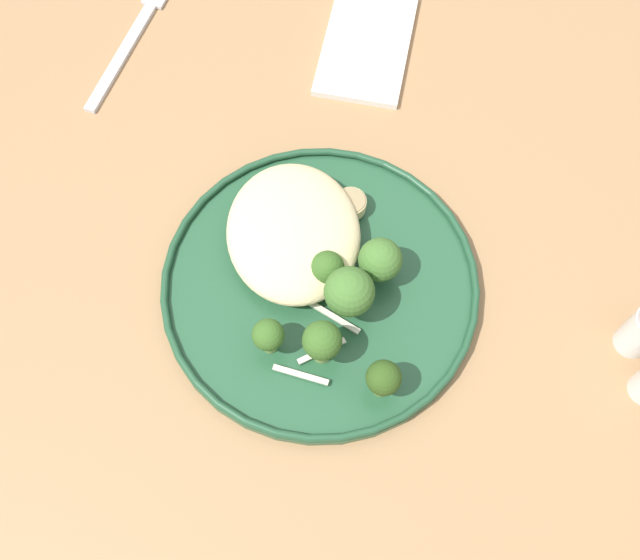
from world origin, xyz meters
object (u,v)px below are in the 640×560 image
object	(u,v)px
broccoli_floret_right_tilted	(383,379)
broccoli_floret_front_edge	(349,292)
folded_napkin	(366,45)
seared_scallop_large_seared	(351,204)
broccoli_floret_center_pile	(322,342)
dinner_fork	(132,39)
broccoli_floret_near_rim	(327,269)
seared_scallop_left_edge	(293,273)
broccoli_floret_left_leaning	(380,260)
seared_scallop_rear_pale	(271,246)
seared_scallop_on_noodles	(262,229)
dinner_plate	(320,285)
broccoli_floret_split_head	(268,336)
seared_scallop_right_edge	(291,238)

from	to	relation	value
broccoli_floret_right_tilted	broccoli_floret_front_edge	distance (m)	0.08
broccoli_floret_right_tilted	folded_napkin	xyz separation A→B (m)	(-0.38, 0.05, -0.04)
seared_scallop_large_seared	folded_napkin	size ratio (longest dim) A/B	0.20
broccoli_floret_center_pile	dinner_fork	world-z (taller)	broccoli_floret_center_pile
seared_scallop_large_seared	broccoli_floret_near_rim	distance (m)	0.08
seared_scallop_left_edge	broccoli_floret_center_pile	distance (m)	0.08
seared_scallop_left_edge	broccoli_floret_left_leaning	xyz separation A→B (m)	(0.01, 0.08, 0.02)
seared_scallop_rear_pale	dinner_fork	bearing A→B (deg)	-155.94
broccoli_floret_center_pile	broccoli_floret_right_tilted	xyz separation A→B (m)	(0.04, 0.05, -0.01)
seared_scallop_left_edge	broccoli_floret_near_rim	size ratio (longest dim) A/B	0.63
seared_scallop_rear_pale	broccoli_floret_right_tilted	bearing A→B (deg)	29.17
seared_scallop_on_noodles	broccoli_floret_center_pile	xyz separation A→B (m)	(0.12, 0.04, 0.02)
dinner_plate	broccoli_floret_front_edge	distance (m)	0.06
broccoli_floret_front_edge	dinner_fork	distance (m)	0.39
broccoli_floret_split_head	broccoli_floret_right_tilted	bearing A→B (deg)	60.83
broccoli_floret_front_edge	dinner_fork	size ratio (longest dim) A/B	0.37
seared_scallop_right_edge	broccoli_floret_left_leaning	distance (m)	0.09
broccoli_floret_left_leaning	dinner_fork	distance (m)	0.38
broccoli_floret_center_pile	dinner_fork	size ratio (longest dim) A/B	0.33
broccoli_floret_right_tilted	folded_napkin	bearing A→B (deg)	173.00
seared_scallop_right_edge	broccoli_floret_right_tilted	world-z (taller)	broccoli_floret_right_tilted
dinner_fork	broccoli_floret_left_leaning	bearing A→B (deg)	34.83
broccoli_floret_left_leaning	dinner_fork	xyz separation A→B (m)	(-0.31, -0.22, -0.04)
broccoli_floret_center_pile	seared_scallop_rear_pale	bearing A→B (deg)	-162.49
seared_scallop_on_noodles	broccoli_floret_left_leaning	bearing A→B (deg)	61.64
dinner_fork	folded_napkin	size ratio (longest dim) A/B	1.16
dinner_plate	dinner_fork	world-z (taller)	dinner_plate
seared_scallop_large_seared	seared_scallop_on_noodles	size ratio (longest dim) A/B	0.99
broccoli_floret_right_tilted	folded_napkin	distance (m)	0.38
broccoli_floret_left_leaning	folded_napkin	bearing A→B (deg)	173.31
broccoli_floret_near_rim	folded_napkin	xyz separation A→B (m)	(-0.27, 0.08, -0.03)
seared_scallop_right_edge	broccoli_floret_front_edge	xyz separation A→B (m)	(0.07, 0.04, 0.03)
broccoli_floret_near_rim	dinner_fork	bearing A→B (deg)	-151.34
seared_scallop_rear_pale	seared_scallop_left_edge	bearing A→B (deg)	31.73
dinner_plate	seared_scallop_on_noodles	xyz separation A→B (m)	(-0.06, -0.05, 0.01)
broccoli_floret_center_pile	broccoli_floret_split_head	bearing A→B (deg)	-107.31
broccoli_floret_front_edge	dinner_plate	bearing A→B (deg)	-143.05
seared_scallop_right_edge	broccoli_floret_center_pile	distance (m)	0.12
seared_scallop_left_edge	folded_napkin	world-z (taller)	seared_scallop_left_edge
seared_scallop_left_edge	broccoli_floret_front_edge	size ratio (longest dim) A/B	0.42
seared_scallop_rear_pale	dinner_fork	xyz separation A→B (m)	(-0.28, -0.12, -0.02)
seared_scallop_rear_pale	seared_scallop_large_seared	world-z (taller)	seared_scallop_rear_pale
broccoli_floret_left_leaning	folded_napkin	size ratio (longest dim) A/B	0.35
seared_scallop_large_seared	broccoli_floret_right_tilted	xyz separation A→B (m)	(0.18, 0.00, 0.02)
seared_scallop_left_edge	broccoli_floret_front_edge	xyz separation A→B (m)	(0.04, 0.04, 0.03)
dinner_plate	broccoli_floret_near_rim	xyz separation A→B (m)	(-0.00, 0.01, 0.03)
broccoli_floret_right_tilted	broccoli_floret_front_edge	xyz separation A→B (m)	(-0.08, -0.02, 0.01)
seared_scallop_rear_pale	broccoli_floret_left_leaning	size ratio (longest dim) A/B	0.56
broccoli_floret_right_tilted	broccoli_floret_center_pile	bearing A→B (deg)	-128.45
seared_scallop_rear_pale	broccoli_floret_split_head	world-z (taller)	broccoli_floret_split_head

